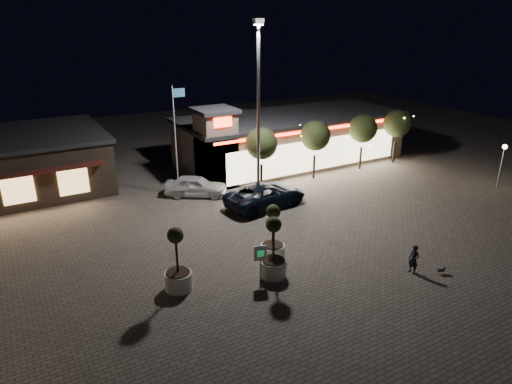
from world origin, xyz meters
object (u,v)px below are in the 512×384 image
white_sedan (196,186)px  valet_sign (260,256)px  planter_mid (273,258)px  pickup_truck (266,195)px  planter_left (178,270)px  pedestrian (414,259)px

white_sedan → valet_sign: (-1.69, -12.43, 0.57)m
white_sedan → planter_mid: 12.48m
pickup_truck → white_sedan: bearing=32.2°
white_sedan → planter_left: 12.48m
planter_left → planter_mid: same height
valet_sign → planter_mid: bearing=-1.1°
planter_mid → valet_sign: planter_mid is taller
white_sedan → planter_left: size_ratio=1.37×
white_sedan → planter_mid: bearing=-152.0°
pickup_truck → valet_sign: size_ratio=3.11×
planter_mid → pickup_truck: bearing=61.6°
white_sedan → planter_mid: size_ratio=1.38×
pickup_truck → pedestrian: bearing=-177.2°
pickup_truck → pedestrian: pickup_truck is taller
white_sedan → valet_sign: valet_sign is taller
pickup_truck → valet_sign: 9.68m
valet_sign → white_sedan: bearing=82.3°
planter_left → pickup_truck: bearing=37.4°
planter_left → pedestrian: bearing=-22.5°
valet_sign → pedestrian: bearing=-24.8°
planter_mid → valet_sign: 0.81m
white_sedan → valet_sign: bearing=-155.3°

